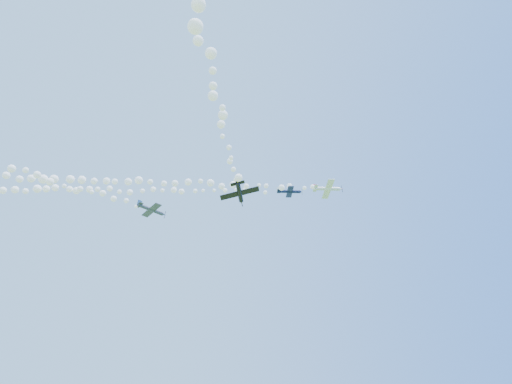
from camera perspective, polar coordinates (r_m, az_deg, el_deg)
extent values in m
cylinder|color=white|center=(102.63, 9.44, 0.43)|extent=(6.20, 1.19, 1.03)
cone|color=white|center=(103.52, 11.22, 0.39)|extent=(0.78, 0.86, 0.84)
cone|color=#B4143A|center=(103.65, 11.46, 0.39)|extent=(0.33, 0.30, 0.30)
cube|color=black|center=(103.61, 11.40, 0.39)|extent=(0.08, 0.40, 1.95)
cube|color=white|center=(102.62, 9.58, 0.38)|extent=(2.87, 7.68, 1.13)
cube|color=white|center=(102.00, 7.93, 0.49)|extent=(1.33, 2.76, 0.44)
cube|color=#B4143A|center=(102.32, 7.85, 0.74)|extent=(0.98, 0.42, 1.26)
sphere|color=black|center=(103.08, 9.87, 0.60)|extent=(0.86, 0.94, 0.84)
cylinder|color=#0D153C|center=(102.95, 4.40, 0.06)|extent=(5.31, 2.58, 0.82)
cone|color=#0D153C|center=(103.25, 6.01, 0.03)|extent=(0.85, 0.89, 0.72)
cone|color=silver|center=(103.30, 6.23, 0.02)|extent=(0.34, 0.33, 0.25)
cube|color=black|center=(103.29, 6.17, 0.02)|extent=(0.10, 0.32, 1.71)
cube|color=#0D153C|center=(102.93, 4.52, 0.01)|extent=(2.91, 6.73, 0.87)
cube|color=#0D153C|center=(102.78, 3.05, 0.11)|extent=(1.30, 2.44, 0.34)
cube|color=silver|center=(102.97, 3.01, 0.37)|extent=(0.86, 0.40, 1.09)
sphere|color=black|center=(103.16, 4.82, 0.23)|extent=(0.79, 0.85, 0.72)
cylinder|color=#393F54|center=(100.85, -13.89, -2.26)|extent=(6.06, 3.13, 1.37)
cone|color=#393F54|center=(101.86, -12.23, -2.94)|extent=(1.03, 1.05, 0.88)
cone|color=navy|center=(102.01, -12.00, -3.03)|extent=(0.41, 0.39, 0.31)
cube|color=black|center=(101.97, -12.06, -3.00)|extent=(0.25, 0.22, 1.94)
cube|color=#393F54|center=(100.86, -13.77, -2.38)|extent=(4.25, 7.60, 0.30)
cube|color=#393F54|center=(100.10, -15.28, -1.67)|extent=(1.80, 2.79, 0.16)
cube|color=navy|center=(100.35, -15.26, -1.38)|extent=(1.03, 0.49, 1.30)
sphere|color=black|center=(101.29, -13.41, -2.25)|extent=(1.01, 0.98, 0.80)
cylinder|color=black|center=(71.60, -2.23, 0.00)|extent=(1.35, 5.49, 1.21)
cone|color=black|center=(74.00, -1.96, -1.29)|extent=(0.80, 0.76, 0.78)
cone|color=yellow|center=(74.34, -1.93, -1.46)|extent=(0.29, 0.32, 0.28)
cube|color=black|center=(74.25, -1.94, -1.41)|extent=(0.47, 0.36, 1.69)
cube|color=black|center=(71.72, -2.19, -0.17)|extent=(6.60, 3.38, 1.83)
cube|color=black|center=(69.66, -2.47, 1.16)|extent=(2.42, 1.47, 0.70)
cube|color=yellow|center=(69.90, -2.56, 1.51)|extent=(0.58, 1.00, 1.14)
sphere|color=black|center=(72.42, -2.21, -0.13)|extent=(0.95, 0.91, 0.84)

